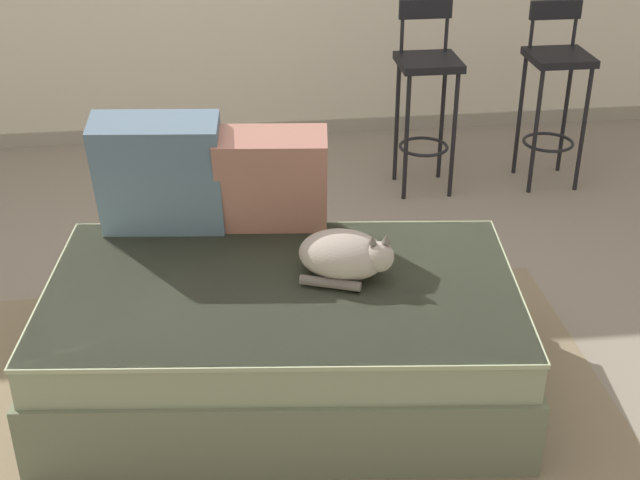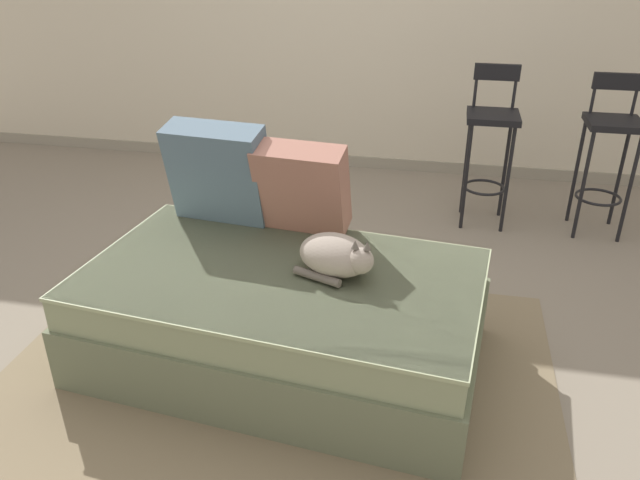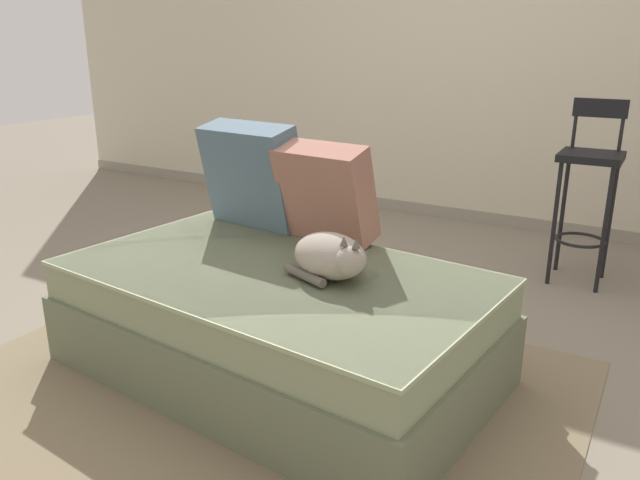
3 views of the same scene
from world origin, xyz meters
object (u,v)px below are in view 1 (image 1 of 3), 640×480
throw_pillow_corner (160,175)px  cat (346,255)px  bar_stool_near_window (427,84)px  couch (283,336)px  bar_stool_by_doorway (555,81)px  throw_pillow_middle (272,180)px

throw_pillow_corner → cat: 0.80m
throw_pillow_corner → bar_stool_near_window: bearing=43.1°
throw_pillow_corner → bar_stool_near_window: size_ratio=0.50×
couch → bar_stool_by_doorway: bar_stool_by_doorway is taller
throw_pillow_corner → cat: size_ratio=1.31×
cat → bar_stool_near_window: size_ratio=0.38×
cat → bar_stool_near_window: bar_stool_near_window is taller
bar_stool_near_window → throw_pillow_middle: bearing=-125.1°
throw_pillow_corner → bar_stool_near_window: 1.85m
throw_pillow_middle → bar_stool_by_doorway: size_ratio=0.46×
throw_pillow_corner → cat: throw_pillow_corner is taller
cat → couch: bearing=-171.1°
couch → throw_pillow_corner: (-0.43, 0.46, 0.48)m
throw_pillow_corner → throw_pillow_middle: size_ratio=1.12×
couch → throw_pillow_corner: bearing=133.1°
couch → bar_stool_by_doorway: bearing=46.5°
throw_pillow_middle → cat: size_ratio=1.18×
throw_pillow_corner → bar_stool_by_doorway: (2.06, 1.26, -0.12)m
throw_pillow_corner → throw_pillow_middle: (0.43, -0.05, -0.03)m
couch → cat: cat is taller
couch → cat: size_ratio=4.73×
bar_stool_near_window → bar_stool_by_doorway: 0.71m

